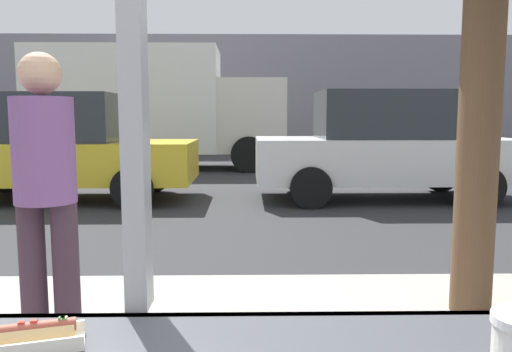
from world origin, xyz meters
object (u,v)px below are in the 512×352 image
Objects in this scene: hotdog_tray_near at (19,338)px; parked_car_yellow at (58,147)px; parked_car_white at (384,146)px; pedestrian at (45,185)px; box_truck at (153,105)px.

hotdog_tray_near is 8.03m from parked_car_yellow.
hotdog_tray_near is 0.06× the size of parked_car_yellow.
parked_car_white is (2.72, 7.56, -0.09)m from hotdog_tray_near.
pedestrian is at bearing -70.28° from parked_car_yellow.
box_truck is at bearing 82.86° from parked_car_yellow.
box_truck is at bearing 99.24° from hotdog_tray_near.
parked_car_yellow is (-2.72, 7.56, -0.11)m from hotdog_tray_near.
parked_car_white is at bearing 59.70° from pedestrian.
parked_car_white reaches higher than parked_car_yellow.
box_truck is at bearing 97.40° from pedestrian.
parked_car_white is 2.62× the size of pedestrian.
hotdog_tray_near is 8.03m from parked_car_white.
hotdog_tray_near is 1.90m from pedestrian.
pedestrian is (-0.65, 1.78, 0.04)m from hotdog_tray_near.
hotdog_tray_near is 12.92m from box_truck.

